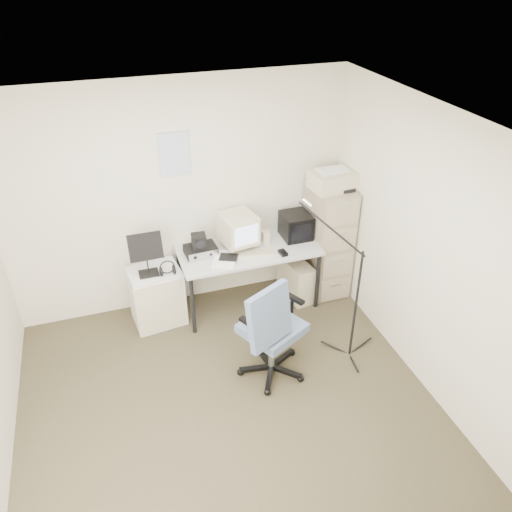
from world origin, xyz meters
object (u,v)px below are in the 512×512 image
object	(u,v)px
desk	(249,277)
office_chair	(272,326)
side_cart	(157,296)
filing_cabinet	(327,239)

from	to	relation	value
desk	office_chair	size ratio (longest dim) A/B	1.34
office_chair	side_cart	distance (m)	1.45
office_chair	side_cart	bearing A→B (deg)	101.63
desk	office_chair	bearing A→B (deg)	-96.38
office_chair	side_cart	size ratio (longest dim) A/B	1.73
desk	office_chair	world-z (taller)	office_chair
filing_cabinet	office_chair	distance (m)	1.56
filing_cabinet	office_chair	world-z (taller)	filing_cabinet
filing_cabinet	desk	xyz separation A→B (m)	(-0.95, -0.03, -0.29)
filing_cabinet	desk	bearing A→B (deg)	-178.19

